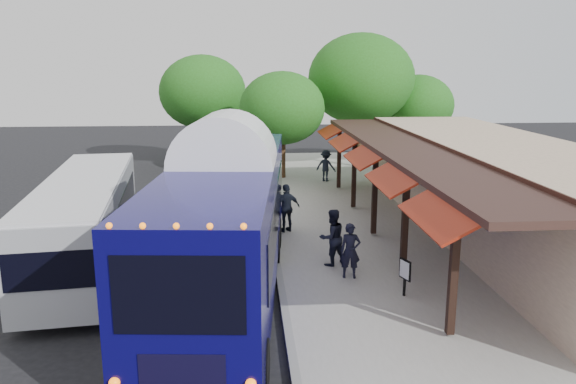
# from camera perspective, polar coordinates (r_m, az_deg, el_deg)

# --- Properties ---
(ground) EXTENTS (90.00, 90.00, 0.00)m
(ground) POSITION_cam_1_polar(r_m,az_deg,el_deg) (16.98, -1.01, -9.15)
(ground) COLOR black
(ground) RESTS_ON ground
(sidewalk) EXTENTS (10.00, 40.00, 0.15)m
(sidewalk) POSITION_cam_1_polar(r_m,az_deg,el_deg) (21.51, 11.82, -4.42)
(sidewalk) COLOR #9E9B93
(sidewalk) RESTS_ON ground
(curb) EXTENTS (0.20, 40.00, 0.16)m
(curb) POSITION_cam_1_polar(r_m,az_deg,el_deg) (20.71, -1.50, -4.82)
(curb) COLOR gray
(curb) RESTS_ON ground
(station_shelter) EXTENTS (8.15, 20.00, 3.60)m
(station_shelter) POSITION_cam_1_polar(r_m,az_deg,el_deg) (22.25, 20.44, 0.32)
(station_shelter) COLOR tan
(station_shelter) RESTS_ON ground
(coach_bus) EXTENTS (3.81, 12.88, 4.07)m
(coach_bus) POSITION_cam_1_polar(r_m,az_deg,el_deg) (15.49, -6.24, -2.86)
(coach_bus) COLOR #0A0752
(coach_bus) RESTS_ON ground
(city_bus) EXTENTS (3.54, 10.78, 2.84)m
(city_bus) POSITION_cam_1_polar(r_m,az_deg,el_deg) (19.06, -19.85, -2.48)
(city_bus) COLOR #989AA0
(city_bus) RESTS_ON ground
(ped_a) EXTENTS (0.64, 0.45, 1.65)m
(ped_a) POSITION_cam_1_polar(r_m,az_deg,el_deg) (16.76, 6.35, -5.96)
(ped_a) COLOR black
(ped_a) RESTS_ON sidewalk
(ped_b) EXTENTS (1.08, 0.99, 1.81)m
(ped_b) POSITION_cam_1_polar(r_m,az_deg,el_deg) (17.72, 4.50, -4.61)
(ped_b) COLOR black
(ped_b) RESTS_ON sidewalk
(ped_c) EXTENTS (1.17, 0.83, 1.84)m
(ped_c) POSITION_cam_1_polar(r_m,az_deg,el_deg) (21.17, -0.13, -1.63)
(ped_c) COLOR black
(ped_c) RESTS_ON sidewalk
(ped_d) EXTENTS (1.26, 1.08, 1.69)m
(ped_d) POSITION_cam_1_polar(r_m,az_deg,el_deg) (30.50, 3.87, 2.68)
(ped_d) COLOR black
(ped_d) RESTS_ON sidewalk
(sign_board) EXTENTS (0.20, 0.46, 1.05)m
(sign_board) POSITION_cam_1_polar(r_m,az_deg,el_deg) (15.73, 11.80, -7.89)
(sign_board) COLOR black
(sign_board) RESTS_ON sidewalk
(tree_left) EXTENTS (4.71, 4.71, 6.03)m
(tree_left) POSITION_cam_1_polar(r_m,az_deg,el_deg) (31.12, -0.59, 8.51)
(tree_left) COLOR #382314
(tree_left) RESTS_ON ground
(tree_mid) EXTENTS (6.44, 6.44, 8.24)m
(tree_mid) POSITION_cam_1_polar(r_m,az_deg,el_deg) (34.87, 7.42, 11.31)
(tree_mid) COLOR #382314
(tree_mid) RESTS_ON ground
(tree_right) EXTENTS (4.50, 4.50, 5.77)m
(tree_right) POSITION_cam_1_polar(r_m,az_deg,el_deg) (36.59, 13.03, 8.56)
(tree_right) COLOR #382314
(tree_right) RESTS_ON ground
(tree_far) EXTENTS (5.46, 5.46, 6.99)m
(tree_far) POSITION_cam_1_polar(r_m,az_deg,el_deg) (36.33, -8.67, 10.00)
(tree_far) COLOR #382314
(tree_far) RESTS_ON ground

